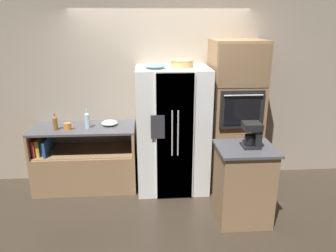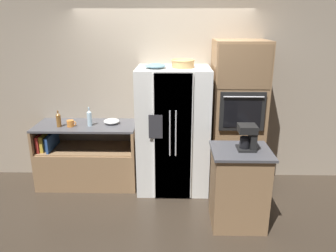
{
  "view_description": "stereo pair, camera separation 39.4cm",
  "coord_description": "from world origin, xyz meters",
  "px_view_note": "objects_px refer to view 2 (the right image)",
  "views": [
    {
      "loc": [
        -0.23,
        -4.33,
        2.35
      ],
      "look_at": [
        0.07,
        -0.07,
        0.96
      ],
      "focal_mm": 35.0,
      "sensor_mm": 36.0,
      "label": 1
    },
    {
      "loc": [
        0.16,
        -4.34,
        2.35
      ],
      "look_at": [
        0.07,
        -0.07,
        0.96
      ],
      "focal_mm": 35.0,
      "sensor_mm": 36.0,
      "label": 2
    }
  ],
  "objects_px": {
    "mug": "(71,123)",
    "coffee_maker": "(249,136)",
    "fruit_bowl": "(155,66)",
    "mixing_bowl": "(112,121)",
    "refrigerator": "(173,130)",
    "bottle_tall": "(89,118)",
    "wicker_basket": "(183,63)",
    "bottle_short": "(59,120)",
    "wall_oven": "(237,117)"
  },
  "relations": [
    {
      "from": "bottle_tall",
      "to": "bottle_short",
      "type": "height_order",
      "value": "bottle_tall"
    },
    {
      "from": "fruit_bowl",
      "to": "mixing_bowl",
      "type": "bearing_deg",
      "value": 163.97
    },
    {
      "from": "fruit_bowl",
      "to": "mixing_bowl",
      "type": "relative_size",
      "value": 1.21
    },
    {
      "from": "bottle_tall",
      "to": "bottle_short",
      "type": "relative_size",
      "value": 1.16
    },
    {
      "from": "bottle_short",
      "to": "coffee_maker",
      "type": "distance_m",
      "value": 2.59
    },
    {
      "from": "mixing_bowl",
      "to": "bottle_tall",
      "type": "bearing_deg",
      "value": -160.16
    },
    {
      "from": "fruit_bowl",
      "to": "mug",
      "type": "xyz_separation_m",
      "value": [
        -1.2,
        0.04,
        -0.81
      ]
    },
    {
      "from": "refrigerator",
      "to": "coffee_maker",
      "type": "relative_size",
      "value": 5.99
    },
    {
      "from": "fruit_bowl",
      "to": "coffee_maker",
      "type": "bearing_deg",
      "value": -37.34
    },
    {
      "from": "wall_oven",
      "to": "mug",
      "type": "height_order",
      "value": "wall_oven"
    },
    {
      "from": "refrigerator",
      "to": "coffee_maker",
      "type": "xyz_separation_m",
      "value": [
        0.85,
        -0.9,
        0.23
      ]
    },
    {
      "from": "refrigerator",
      "to": "bottle_short",
      "type": "xyz_separation_m",
      "value": [
        -1.59,
        -0.04,
        0.15
      ]
    },
    {
      "from": "wicker_basket",
      "to": "bottle_short",
      "type": "distance_m",
      "value": 1.89
    },
    {
      "from": "mixing_bowl",
      "to": "fruit_bowl",
      "type": "bearing_deg",
      "value": -16.03
    },
    {
      "from": "wall_oven",
      "to": "wicker_basket",
      "type": "height_order",
      "value": "wall_oven"
    },
    {
      "from": "fruit_bowl",
      "to": "mug",
      "type": "relative_size",
      "value": 2.07
    },
    {
      "from": "wall_oven",
      "to": "mixing_bowl",
      "type": "relative_size",
      "value": 9.28
    },
    {
      "from": "mixing_bowl",
      "to": "wall_oven",
      "type": "bearing_deg",
      "value": -1.81
    },
    {
      "from": "mug",
      "to": "mixing_bowl",
      "type": "xyz_separation_m",
      "value": [
        0.55,
        0.15,
        -0.01
      ]
    },
    {
      "from": "bottle_tall",
      "to": "mixing_bowl",
      "type": "distance_m",
      "value": 0.32
    },
    {
      "from": "bottle_short",
      "to": "fruit_bowl",
      "type": "bearing_deg",
      "value": -1.3
    },
    {
      "from": "refrigerator",
      "to": "bottle_tall",
      "type": "bearing_deg",
      "value": 179.22
    },
    {
      "from": "bottle_short",
      "to": "coffee_maker",
      "type": "height_order",
      "value": "coffee_maker"
    },
    {
      "from": "mug",
      "to": "coffee_maker",
      "type": "distance_m",
      "value": 2.45
    },
    {
      "from": "mug",
      "to": "coffee_maker",
      "type": "bearing_deg",
      "value": -20.8
    },
    {
      "from": "fruit_bowl",
      "to": "coffee_maker",
      "type": "distance_m",
      "value": 1.52
    },
    {
      "from": "fruit_bowl",
      "to": "mixing_bowl",
      "type": "height_order",
      "value": "fruit_bowl"
    },
    {
      "from": "wicker_basket",
      "to": "wall_oven",
      "type": "bearing_deg",
      "value": 4.15
    },
    {
      "from": "wall_oven",
      "to": "bottle_tall",
      "type": "distance_m",
      "value": 2.07
    },
    {
      "from": "mixing_bowl",
      "to": "coffee_maker",
      "type": "relative_size",
      "value": 0.78
    },
    {
      "from": "refrigerator",
      "to": "mixing_bowl",
      "type": "xyz_separation_m",
      "value": [
        -0.89,
        0.12,
        0.09
      ]
    },
    {
      "from": "refrigerator",
      "to": "wall_oven",
      "type": "xyz_separation_m",
      "value": [
        0.89,
        0.06,
        0.18
      ]
    },
    {
      "from": "fruit_bowl",
      "to": "bottle_tall",
      "type": "relative_size",
      "value": 1.02
    },
    {
      "from": "mixing_bowl",
      "to": "wicker_basket",
      "type": "bearing_deg",
      "value": -6.3
    },
    {
      "from": "refrigerator",
      "to": "wicker_basket",
      "type": "height_order",
      "value": "wicker_basket"
    },
    {
      "from": "wicker_basket",
      "to": "mug",
      "type": "relative_size",
      "value": 2.34
    },
    {
      "from": "fruit_bowl",
      "to": "mug",
      "type": "height_order",
      "value": "fruit_bowl"
    },
    {
      "from": "fruit_bowl",
      "to": "mug",
      "type": "distance_m",
      "value": 1.45
    },
    {
      "from": "coffee_maker",
      "to": "wall_oven",
      "type": "bearing_deg",
      "value": 87.55
    },
    {
      "from": "bottle_short",
      "to": "mug",
      "type": "xyz_separation_m",
      "value": [
        0.16,
        0.01,
        -0.06
      ]
    },
    {
      "from": "bottle_tall",
      "to": "mug",
      "type": "relative_size",
      "value": 2.04
    },
    {
      "from": "refrigerator",
      "to": "bottle_tall",
      "type": "relative_size",
      "value": 6.48
    },
    {
      "from": "mixing_bowl",
      "to": "coffee_maker",
      "type": "height_order",
      "value": "coffee_maker"
    },
    {
      "from": "wicker_basket",
      "to": "bottle_tall",
      "type": "height_order",
      "value": "wicker_basket"
    },
    {
      "from": "bottle_tall",
      "to": "mug",
      "type": "xyz_separation_m",
      "value": [
        -0.26,
        -0.04,
        -0.07
      ]
    },
    {
      "from": "mug",
      "to": "coffee_maker",
      "type": "relative_size",
      "value": 0.45
    },
    {
      "from": "bottle_tall",
      "to": "coffee_maker",
      "type": "height_order",
      "value": "coffee_maker"
    },
    {
      "from": "fruit_bowl",
      "to": "wall_oven",
      "type": "bearing_deg",
      "value": 6.63
    },
    {
      "from": "wicker_basket",
      "to": "bottle_short",
      "type": "relative_size",
      "value": 1.33
    },
    {
      "from": "bottle_short",
      "to": "mug",
      "type": "distance_m",
      "value": 0.17
    }
  ]
}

